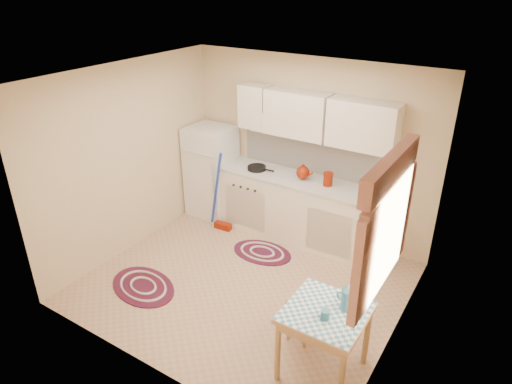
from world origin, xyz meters
TOP-DOWN VIEW (x-y plane):
  - room_shell at (0.16, 0.24)m, footprint 3.64×3.60m
  - fridge at (-1.45, 1.25)m, footprint 0.65×0.60m
  - broom at (-1.00, 0.90)m, footprint 0.29×0.14m
  - base_cabinets at (-0.04, 1.30)m, footprint 2.25×0.60m
  - countertop at (-0.04, 1.30)m, footprint 2.27×0.62m
  - frying_pan at (-0.63, 1.25)m, footprint 0.28×0.28m
  - red_kettle at (0.08, 1.30)m, footprint 0.22×0.21m
  - red_canister at (0.44, 1.30)m, footprint 0.14×0.14m
  - table at (1.37, -0.76)m, footprint 0.72×0.72m
  - stool at (1.00, -0.51)m, footprint 0.41×0.41m
  - coffee_pot at (1.52, -0.64)m, footprint 0.15×0.13m
  - mug at (1.41, -0.86)m, footprint 0.08×0.08m
  - rug_center at (-0.17, 0.66)m, footprint 0.86×0.60m
  - rug_left at (-1.00, -0.74)m, footprint 1.07×0.83m

SIDE VIEW (x-z plane):
  - rug_center at x=-0.17m, z-range 0.00..0.02m
  - rug_left at x=-1.00m, z-range 0.00..0.02m
  - stool at x=1.00m, z-range 0.00..0.42m
  - table at x=1.37m, z-range 0.00..0.72m
  - base_cabinets at x=-0.04m, z-range 0.00..0.88m
  - broom at x=-1.00m, z-range 0.00..1.20m
  - fridge at x=-1.45m, z-range 0.00..1.40m
  - mug at x=1.41m, z-range 0.72..0.82m
  - coffee_pot at x=1.52m, z-range 0.72..1.01m
  - countertop at x=-0.04m, z-range 0.88..0.92m
  - frying_pan at x=-0.63m, z-range 0.92..0.97m
  - red_canister at x=0.44m, z-range 0.92..1.08m
  - red_kettle at x=0.08m, z-range 0.92..1.12m
  - room_shell at x=0.16m, z-range 0.34..2.86m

